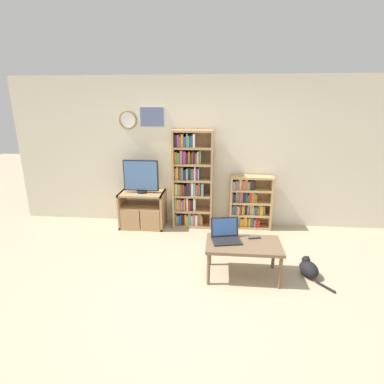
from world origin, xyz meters
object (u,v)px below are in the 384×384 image
Objects in this scene: tv_stand at (143,209)px; remote_near_laptop at (254,238)px; laptop at (226,235)px; bookshelf_short at (248,203)px; coffee_table at (243,247)px; cat at (308,268)px; bookshelf_tall at (190,181)px; television at (141,177)px.

remote_near_laptop is (1.83, -1.31, 0.15)m from tv_stand.
laptop reaches higher than tv_stand.
bookshelf_short is 5.70× the size of remote_near_laptop.
coffee_table reaches higher than cat.
tv_stand reaches higher than cat.
bookshelf_short is 1.62m from coffee_table.
cat is at bearing -28.58° from tv_stand.
bookshelf_tall reaches higher than laptop.
laptop is at bearing -68.13° from bookshelf_tall.
coffee_table is at bearing -41.01° from television.
tv_stand is 1.29× the size of television.
cat is (2.53, -1.38, -0.22)m from tv_stand.
tv_stand is 0.61m from television.
remote_near_laptop is at bearing -55.65° from bookshelf_tall.
tv_stand is 1.89× the size of laptop.
bookshelf_tall is 2.38m from cat.
remote_near_laptop is at bearing -35.49° from television.
cat is (1.08, -0.00, -0.43)m from laptop.
coffee_table is at bearing -32.34° from laptop.
cat is at bearing -41.83° from bookshelf_tall.
bookshelf_short is at bearing 83.16° from coffee_table.
tv_stand is 0.45× the size of bookshelf_tall.
bookshelf_tall is at bearing 8.93° from television.
television is at bearing 124.61° from laptop.
bookshelf_tall reaches higher than cat.
coffee_table is 2.28× the size of laptop.
coffee_table is at bearing -96.84° from bookshelf_short.
remote_near_laptop is at bearing -35.54° from tv_stand.
bookshelf_tall reaches higher than bookshelf_short.
bookshelf_tall is 1.78m from remote_near_laptop.
bookshelf_tall is 1.82× the size of bookshelf_short.
tv_stand is at bearing 40.11° from remote_near_laptop.
laptop is (1.45, -1.38, 0.21)m from tv_stand.
television is 1.93m from bookshelf_short.
bookshelf_tall is 10.38× the size of remote_near_laptop.
remote_near_laptop reaches higher than coffee_table.
remote_near_laptop is at bearing -91.66° from bookshelf_short.
television is 0.86m from bookshelf_tall.
laptop is (-0.42, -1.52, 0.08)m from bookshelf_short.
coffee_table is at bearing -62.43° from bookshelf_tall.
bookshelf_tall is at bearing 99.92° from laptop.
television reaches higher than tv_stand.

